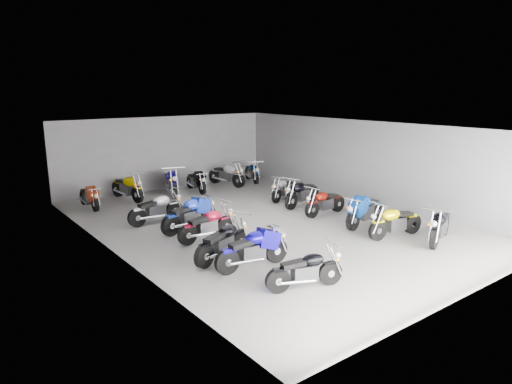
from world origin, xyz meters
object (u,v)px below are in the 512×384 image
motorcycle_back_d (196,181)px  motorcycle_back_e (227,174)px  motorcycle_left_b (253,249)px  motorcycle_right_f (284,189)px  motorcycle_left_e (190,214)px  motorcycle_left_c (223,241)px  motorcycle_right_c (365,210)px  motorcycle_right_e (302,193)px  motorcycle_left_f (157,208)px  motorcycle_back_f (252,172)px  motorcycle_right_b (395,221)px  motorcycle_left_a (306,270)px  motorcycle_right_d (325,202)px  motorcycle_back_a (89,197)px  motorcycle_right_a (440,225)px  motorcycle_left_d (208,224)px  motorcycle_back_b (127,187)px  drain_grate (273,226)px  motorcycle_back_c (171,182)px

motorcycle_back_d → motorcycle_back_e: motorcycle_back_e is taller
motorcycle_left_b → motorcycle_right_f: motorcycle_left_b is taller
motorcycle_left_e → motorcycle_back_e: motorcycle_back_e is taller
motorcycle_left_c → motorcycle_right_c: 5.37m
motorcycle_left_b → motorcycle_right_e: (5.20, 3.83, 0.01)m
motorcycle_left_e → motorcycle_left_f: 1.51m
motorcycle_left_c → motorcycle_back_e: 9.36m
motorcycle_right_f → motorcycle_back_f: 3.90m
motorcycle_right_b → motorcycle_back_e: 9.34m
motorcycle_left_a → motorcycle_left_b: bearing=-155.0°
motorcycle_right_b → motorcycle_right_d: bearing=6.1°
motorcycle_right_d → motorcycle_back_a: size_ratio=1.04×
motorcycle_right_f → motorcycle_back_e: motorcycle_back_e is taller
motorcycle_back_d → motorcycle_right_c: bearing=110.9°
motorcycle_right_a → motorcycle_right_d: bearing=-12.9°
motorcycle_right_f → motorcycle_back_f: bearing=-37.1°
motorcycle_right_c → motorcycle_right_f: motorcycle_right_c is taller
motorcycle_right_c → motorcycle_back_e: bearing=-10.6°
motorcycle_left_c → motorcycle_right_d: size_ratio=1.03×
motorcycle_right_d → motorcycle_back_e: size_ratio=0.89×
motorcycle_left_d → motorcycle_left_e: bearing=173.0°
motorcycle_right_c → motorcycle_back_b: motorcycle_back_b is taller
motorcycle_left_a → motorcycle_left_e: bearing=-163.0°
motorcycle_right_e → motorcycle_back_b: size_ratio=0.96×
motorcycle_right_f → motorcycle_right_d: bearing=152.8°
drain_grate → motorcycle_left_d: motorcycle_left_d is taller
motorcycle_right_a → motorcycle_back_d: motorcycle_right_a is taller
motorcycle_left_f → motorcycle_back_e: size_ratio=0.93×
motorcycle_back_f → motorcycle_right_a: bearing=105.1°
motorcycle_left_b → motorcycle_back_f: 10.87m
motorcycle_right_a → motorcycle_right_b: (-0.66, 1.07, -0.01)m
motorcycle_back_b → motorcycle_back_c: motorcycle_back_c is taller
motorcycle_left_a → motorcycle_right_d: (4.78, 4.09, 0.02)m
motorcycle_right_f → motorcycle_back_f: motorcycle_back_f is taller
motorcycle_left_e → motorcycle_right_d: (4.70, -1.29, -0.06)m
motorcycle_right_b → motorcycle_back_c: (-2.78, 9.18, 0.08)m
motorcycle_back_c → motorcycle_back_e: motorcycle_back_c is taller
motorcycle_right_c → motorcycle_back_b: (-4.83, 8.07, 0.00)m
motorcycle_right_e → motorcycle_right_b: bearing=162.5°
motorcycle_left_d → motorcycle_right_d: bearing=84.2°
motorcycle_left_e → motorcycle_right_b: 6.31m
motorcycle_left_d → motorcycle_left_e: motorcycle_left_e is taller
drain_grate → motorcycle_left_e: (-2.32, 1.28, 0.52)m
motorcycle_left_b → motorcycle_left_d: motorcycle_left_b is taller
motorcycle_right_f → motorcycle_left_e: bearing=84.7°
motorcycle_left_b → motorcycle_right_b: 4.91m
motorcycle_back_e → motorcycle_right_d: bearing=78.2°
motorcycle_left_c → motorcycle_left_a: bearing=-6.8°
motorcycle_left_d → motorcycle_back_b: (0.03, 6.23, 0.05)m
motorcycle_right_e → motorcycle_back_a: bearing=42.1°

